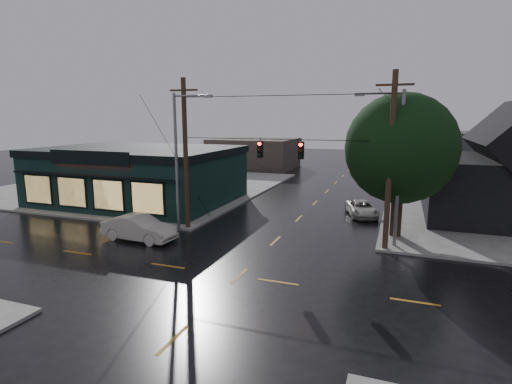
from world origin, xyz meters
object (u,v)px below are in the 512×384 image
(suv_silver, at_px, (362,209))
(sedan_cream, at_px, (139,228))
(corner_tree, at_px, (401,149))
(utility_pole_ne, at_px, (385,250))
(utility_pole_nw, at_px, (188,229))

(suv_silver, bearing_deg, sedan_cream, -155.98)
(corner_tree, distance_m, suv_silver, 7.67)
(corner_tree, relative_size, suv_silver, 2.11)
(corner_tree, xyz_separation_m, suv_silver, (-2.58, 5.10, -5.12))
(suv_silver, bearing_deg, utility_pole_ne, -93.20)
(utility_pole_ne, xyz_separation_m, suv_silver, (-2.08, 7.94, 0.59))
(utility_pole_nw, distance_m, utility_pole_ne, 13.00)
(corner_tree, relative_size, utility_pole_nw, 0.89)
(utility_pole_nw, distance_m, sedan_cream, 3.74)
(corner_tree, bearing_deg, utility_pole_nw, -168.10)
(suv_silver, bearing_deg, corner_tree, -81.02)
(corner_tree, xyz_separation_m, utility_pole_ne, (-0.50, -2.84, -5.71))
(utility_pole_nw, relative_size, suv_silver, 2.38)
(corner_tree, height_order, suv_silver, corner_tree)
(utility_pole_ne, height_order, sedan_cream, utility_pole_ne)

